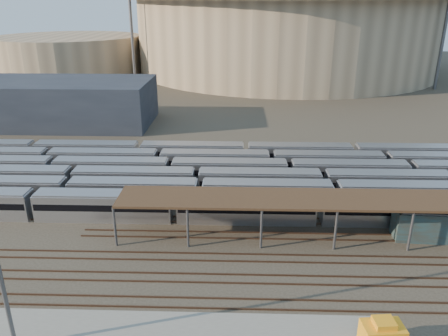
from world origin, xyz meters
name	(u,v)px	position (x,y,z in m)	size (l,w,h in m)	color
ground	(182,252)	(0.00, 0.00, 0.00)	(420.00, 420.00, 0.00)	#383026
subway_trains	(192,177)	(-0.69, 18.50, 1.80)	(126.64, 23.90, 3.60)	#BDBCC1
inspection_shed	(369,201)	(22.00, 4.00, 4.98)	(60.30, 6.00, 5.30)	#525257
empty_tracks	(176,277)	(0.00, -5.00, 0.09)	(170.00, 9.62, 0.18)	#4C3323
stadium	(286,28)	(25.00, 140.00, 16.47)	(124.00, 124.00, 32.50)	tan
secondary_arena	(69,54)	(-60.00, 130.00, 7.00)	(56.00, 56.00, 14.00)	tan
service_building	(60,102)	(-35.00, 55.00, 5.00)	(42.00, 20.00, 10.00)	#1E232D
floodlight_0	(131,20)	(-30.00, 110.00, 20.65)	(4.00, 1.00, 38.40)	#525257
floodlight_2	(446,22)	(70.00, 100.00, 20.65)	(4.00, 1.00, 38.40)	#525257
floodlight_3	(202,15)	(-10.00, 160.00, 20.65)	(4.00, 1.00, 38.40)	#525257
yellow_equipment	(382,336)	(18.50, -14.18, 1.26)	(3.38, 2.11, 2.11)	orange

